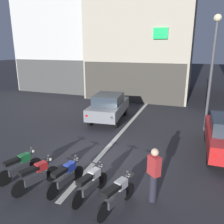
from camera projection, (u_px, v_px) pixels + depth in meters
name	position (u px, v px, depth m)	size (l,w,h in m)	color
ground_plane	(98.00, 158.00, 9.24)	(120.00, 120.00, 0.00)	#2B2B30
lane_centre_line	(135.00, 117.00, 14.66)	(0.20, 18.00, 0.01)	silver
car_grey_crossing_near	(109.00, 106.00, 13.85)	(2.16, 4.26, 1.64)	black
car_white_down_street	(172.00, 86.00, 20.86)	(1.91, 4.16, 1.64)	black
street_lamp	(212.00, 62.00, 11.33)	(0.36, 0.36, 5.88)	#47474C
motorcycle_green_row_leftmost	(20.00, 166.00, 7.71)	(0.68, 1.60, 0.98)	black
motorcycle_red_row_left_mid	(36.00, 175.00, 7.14)	(0.73, 1.58, 0.98)	black
motorcycle_blue_row_centre	(66.00, 176.00, 7.10)	(0.56, 1.65, 0.98)	black
motorcycle_white_row_right_mid	(90.00, 184.00, 6.71)	(0.59, 1.64, 0.98)	black
motorcycle_silver_row_rightmost	(117.00, 195.00, 6.20)	(0.69, 1.60, 0.98)	black
person_by_motorcycles	(154.00, 175.00, 6.44)	(0.42, 0.40, 1.67)	#23232D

